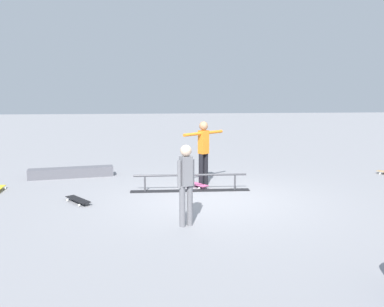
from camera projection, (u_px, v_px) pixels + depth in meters
ground_plane at (212, 199)px, 9.46m from camera, size 60.00×60.00×0.00m
grind_rail at (190, 184)px, 10.17m from camera, size 2.89×0.27×0.42m
skate_ledge at (71, 172)px, 11.71m from camera, size 2.32×0.79×0.27m
skater_main at (203, 149)px, 10.60m from camera, size 1.09×0.88×1.64m
skateboard_main at (195, 184)px, 10.62m from camera, size 0.63×0.77×0.09m
bystander_grey_shirt at (186, 181)px, 7.52m from camera, size 0.33×0.23×1.49m
loose_skateboard_black at (78, 200)px, 9.14m from camera, size 0.65×0.76×0.09m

